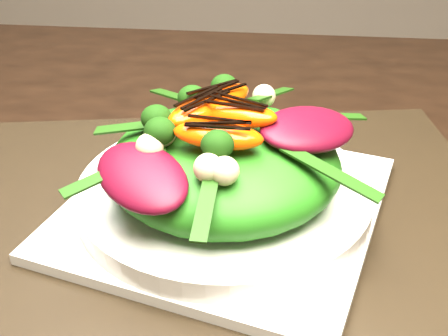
# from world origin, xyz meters

# --- Properties ---
(dining_table) EXTENTS (1.60, 0.90, 0.75)m
(dining_table) POSITION_xyz_m (0.00, 0.00, 0.73)
(dining_table) COLOR black
(dining_table) RESTS_ON floor
(placemat) EXTENTS (0.52, 0.43, 0.00)m
(placemat) POSITION_xyz_m (0.04, -0.02, 0.75)
(placemat) COLOR black
(placemat) RESTS_ON dining_table
(plate_base) EXTENTS (0.30, 0.30, 0.01)m
(plate_base) POSITION_xyz_m (0.04, -0.02, 0.76)
(plate_base) COLOR silver
(plate_base) RESTS_ON placemat
(salad_bowl) EXTENTS (0.27, 0.27, 0.02)m
(salad_bowl) POSITION_xyz_m (0.04, -0.02, 0.77)
(salad_bowl) COLOR silver
(salad_bowl) RESTS_ON plate_base
(lettuce_mound) EXTENTS (0.20, 0.20, 0.06)m
(lettuce_mound) POSITION_xyz_m (0.04, -0.02, 0.80)
(lettuce_mound) COLOR #256A13
(lettuce_mound) RESTS_ON salad_bowl
(radicchio_leaf) EXTENTS (0.10, 0.10, 0.02)m
(radicchio_leaf) POSITION_xyz_m (0.10, -0.01, 0.83)
(radicchio_leaf) COLOR #460715
(radicchio_leaf) RESTS_ON lettuce_mound
(orange_segment) EXTENTS (0.07, 0.05, 0.02)m
(orange_segment) POSITION_xyz_m (0.04, -0.00, 0.84)
(orange_segment) COLOR #FF3E04
(orange_segment) RESTS_ON lettuce_mound
(broccoli_floret) EXTENTS (0.04, 0.04, 0.03)m
(broccoli_floret) POSITION_xyz_m (-0.02, 0.00, 0.84)
(broccoli_floret) COLOR #0D3309
(broccoli_floret) RESTS_ON lettuce_mound
(macadamia_nut) EXTENTS (0.03, 0.03, 0.02)m
(macadamia_nut) POSITION_xyz_m (0.07, -0.06, 0.84)
(macadamia_nut) COLOR beige
(macadamia_nut) RESTS_ON lettuce_mound
(balsamic_drizzle) EXTENTS (0.04, 0.02, 0.00)m
(balsamic_drizzle) POSITION_xyz_m (0.04, -0.00, 0.85)
(balsamic_drizzle) COLOR black
(balsamic_drizzle) RESTS_ON orange_segment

